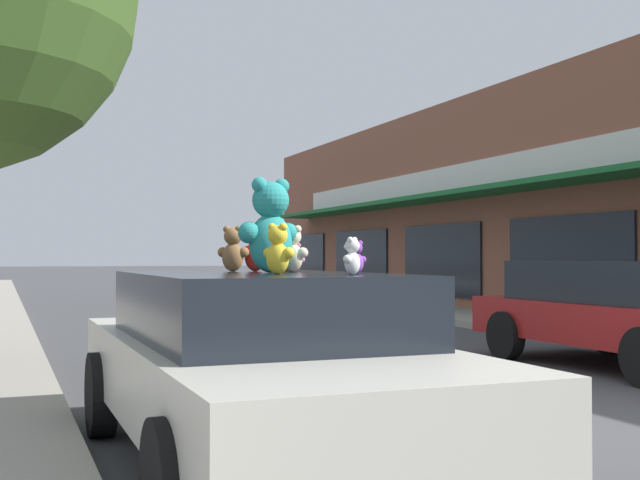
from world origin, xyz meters
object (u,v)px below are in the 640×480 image
at_px(teddy_bear_giant, 270,227).
at_px(teddy_bear_brown, 233,249).
at_px(teddy_bear_orange, 287,255).
at_px(teddy_bear_yellow, 278,250).
at_px(teddy_bear_pink, 295,258).
at_px(teddy_bear_purple, 356,258).
at_px(parked_car_far_center, 625,308).
at_px(teddy_bear_white, 352,257).
at_px(teddy_bear_red, 255,248).
at_px(plush_art_car, 258,361).
at_px(teddy_bear_cream, 292,250).

height_order(teddy_bear_giant, teddy_bear_brown, teddy_bear_giant).
bearing_deg(teddy_bear_orange, teddy_bear_brown, 22.99).
bearing_deg(teddy_bear_giant, teddy_bear_yellow, 60.30).
bearing_deg(teddy_bear_pink, teddy_bear_yellow, 87.34).
bearing_deg(teddy_bear_purple, teddy_bear_giant, -55.85).
relative_size(teddy_bear_giant, teddy_bear_yellow, 2.07).
bearing_deg(parked_car_far_center, teddy_bear_white, -146.17).
relative_size(teddy_bear_brown, teddy_bear_pink, 1.63).
bearing_deg(teddy_bear_pink, teddy_bear_red, -15.93).
height_order(teddy_bear_red, teddy_bear_white, teddy_bear_red).
bearing_deg(teddy_bear_orange, plush_art_car, 84.36).
relative_size(plush_art_car, teddy_bear_orange, 17.79).
distance_m(teddy_bear_orange, parked_car_far_center, 6.10).
bearing_deg(teddy_bear_cream, teddy_bear_pink, -59.80).
height_order(teddy_bear_giant, teddy_bear_pink, teddy_bear_giant).
relative_size(teddy_bear_giant, teddy_bear_orange, 2.64).
bearing_deg(teddy_bear_white, parked_car_far_center, 171.55).
relative_size(teddy_bear_purple, parked_car_far_center, 0.05).
bearing_deg(teddy_bear_white, teddy_bear_pink, -136.66).
bearing_deg(teddy_bear_purple, teddy_bear_cream, -73.51).
xyz_separation_m(teddy_bear_yellow, parked_car_far_center, (6.08, 3.51, -0.73)).
height_order(teddy_bear_giant, teddy_bear_cream, teddy_bear_giant).
relative_size(teddy_bear_yellow, teddy_bear_brown, 0.92).
xyz_separation_m(teddy_bear_red, teddy_bear_white, (0.16, -1.56, -0.07)).
bearing_deg(teddy_bear_brown, teddy_bear_red, -136.50).
xyz_separation_m(teddy_bear_purple, teddy_bear_white, (-0.21, -0.41, 0.01)).
xyz_separation_m(teddy_bear_giant, teddy_bear_purple, (0.45, -0.53, -0.22)).
bearing_deg(teddy_bear_red, teddy_bear_cream, 158.69).
distance_m(teddy_bear_purple, teddy_bear_pink, 0.94).
bearing_deg(teddy_bear_cream, teddy_bear_yellow, 116.39).
height_order(teddy_bear_giant, teddy_bear_purple, teddy_bear_giant).
distance_m(teddy_bear_giant, teddy_bear_orange, 0.69).
bearing_deg(teddy_bear_white, plush_art_car, -106.54).
bearing_deg(teddy_bear_pink, teddy_bear_purple, 119.46).
distance_m(teddy_bear_pink, parked_car_far_center, 6.15).
relative_size(teddy_bear_brown, teddy_bear_cream, 1.04).
bearing_deg(teddy_bear_giant, teddy_bear_white, 88.13).
distance_m(plush_art_car, teddy_bear_white, 1.13).
relative_size(teddy_bear_brown, teddy_bear_white, 1.51).
height_order(teddy_bear_white, parked_car_far_center, teddy_bear_white).
xyz_separation_m(teddy_bear_brown, teddy_bear_white, (0.35, -1.54, -0.06)).
bearing_deg(teddy_bear_yellow, teddy_bear_pink, -56.27).
relative_size(teddy_bear_purple, teddy_bear_cream, 0.65).
height_order(teddy_bear_yellow, teddy_bear_white, teddy_bear_yellow).
xyz_separation_m(plush_art_car, teddy_bear_yellow, (-0.02, -0.47, 0.78)).
relative_size(teddy_bear_orange, teddy_bear_brown, 0.72).
height_order(plush_art_car, teddy_bear_purple, teddy_bear_purple).
bearing_deg(teddy_bear_yellow, plush_art_car, -32.80).
bearing_deg(teddy_bear_yellow, teddy_bear_purple, -111.07).
relative_size(plush_art_car, teddy_bear_yellow, 13.96).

